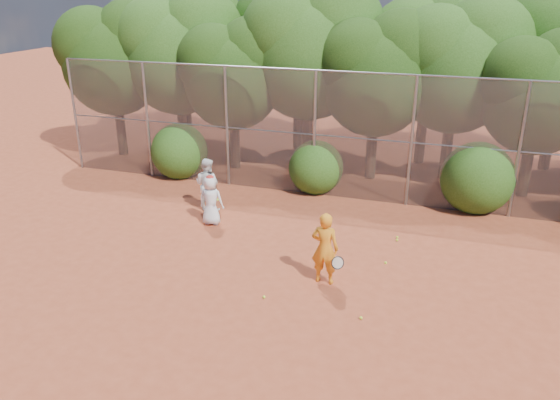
% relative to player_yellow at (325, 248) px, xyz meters
% --- Properties ---
extents(ground, '(80.00, 80.00, 0.00)m').
position_rel_player_yellow_xyz_m(ground, '(-0.70, -0.57, -0.86)').
color(ground, '#913A20').
rests_on(ground, ground).
extents(fence_back, '(20.05, 0.09, 4.03)m').
position_rel_player_yellow_xyz_m(fence_back, '(-0.82, 5.43, 1.19)').
color(fence_back, gray).
rests_on(fence_back, ground).
extents(tree_0, '(4.38, 3.81, 6.00)m').
position_rel_player_yellow_xyz_m(tree_0, '(-10.15, 7.47, 3.07)').
color(tree_0, black).
rests_on(tree_0, ground).
extents(tree_1, '(4.64, 4.03, 6.35)m').
position_rel_player_yellow_xyz_m(tree_1, '(-7.64, 7.97, 3.30)').
color(tree_1, black).
rests_on(tree_1, ground).
extents(tree_2, '(3.99, 3.47, 5.47)m').
position_rel_player_yellow_xyz_m(tree_2, '(-5.15, 7.26, 2.72)').
color(tree_2, black).
rests_on(tree_2, ground).
extents(tree_3, '(4.89, 4.26, 6.70)m').
position_rel_player_yellow_xyz_m(tree_3, '(-2.64, 8.27, 3.54)').
color(tree_3, black).
rests_on(tree_3, ground).
extents(tree_4, '(4.19, 3.64, 5.73)m').
position_rel_player_yellow_xyz_m(tree_4, '(-0.15, 7.66, 2.90)').
color(tree_4, black).
rests_on(tree_4, ground).
extents(tree_5, '(4.51, 3.92, 6.17)m').
position_rel_player_yellow_xyz_m(tree_5, '(2.35, 8.47, 3.19)').
color(tree_5, black).
rests_on(tree_5, ground).
extents(tree_6, '(3.86, 3.36, 5.29)m').
position_rel_player_yellow_xyz_m(tree_6, '(4.85, 7.46, 2.61)').
color(tree_6, black).
rests_on(tree_6, ground).
extents(tree_9, '(4.83, 4.20, 6.62)m').
position_rel_player_yellow_xyz_m(tree_9, '(-8.64, 10.27, 3.48)').
color(tree_9, black).
rests_on(tree_9, ground).
extents(tree_10, '(5.15, 4.48, 7.06)m').
position_rel_player_yellow_xyz_m(tree_10, '(-3.64, 10.47, 3.77)').
color(tree_10, black).
rests_on(tree_10, ground).
extents(tree_11, '(4.64, 4.03, 6.35)m').
position_rel_player_yellow_xyz_m(tree_11, '(1.36, 10.07, 3.30)').
color(tree_11, black).
rests_on(tree_11, ground).
extents(bush_0, '(2.00, 2.00, 2.00)m').
position_rel_player_yellow_xyz_m(bush_0, '(-6.70, 5.73, 0.14)').
color(bush_0, '#224711').
rests_on(bush_0, ground).
extents(bush_1, '(1.80, 1.80, 1.80)m').
position_rel_player_yellow_xyz_m(bush_1, '(-1.70, 5.73, 0.04)').
color(bush_1, '#224711').
rests_on(bush_1, ground).
extents(bush_2, '(2.20, 2.20, 2.20)m').
position_rel_player_yellow_xyz_m(bush_2, '(3.30, 5.73, 0.24)').
color(bush_2, '#224711').
rests_on(bush_2, ground).
extents(player_yellow, '(0.83, 0.54, 1.72)m').
position_rel_player_yellow_xyz_m(player_yellow, '(0.00, 0.00, 0.00)').
color(player_yellow, orange).
rests_on(player_yellow, ground).
extents(player_teen, '(0.74, 0.51, 1.47)m').
position_rel_player_yellow_xyz_m(player_teen, '(-3.85, 2.20, -0.13)').
color(player_teen, white).
rests_on(player_teen, ground).
extents(player_white, '(0.91, 0.79, 1.62)m').
position_rel_player_yellow_xyz_m(player_white, '(-4.41, 3.15, -0.05)').
color(player_white, silver).
rests_on(player_white, ground).
extents(ball_0, '(0.07, 0.07, 0.07)m').
position_rel_player_yellow_xyz_m(ball_0, '(1.24, 1.30, -0.83)').
color(ball_0, '#C2E329').
rests_on(ball_0, ground).
extents(ball_1, '(0.07, 0.07, 0.07)m').
position_rel_player_yellow_xyz_m(ball_1, '(1.34, 2.87, -0.83)').
color(ball_1, '#C2E329').
rests_on(ball_1, ground).
extents(ball_2, '(0.07, 0.07, 0.07)m').
position_rel_player_yellow_xyz_m(ball_2, '(1.10, -1.26, -0.83)').
color(ball_2, '#C2E329').
rests_on(ball_2, ground).
extents(ball_3, '(0.07, 0.07, 0.07)m').
position_rel_player_yellow_xyz_m(ball_3, '(-1.08, -1.12, -0.83)').
color(ball_3, '#C2E329').
rests_on(ball_3, ground).
extents(ball_4, '(0.07, 0.07, 0.07)m').
position_rel_player_yellow_xyz_m(ball_4, '(1.36, 2.69, -0.83)').
color(ball_4, '#C2E329').
rests_on(ball_4, ground).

